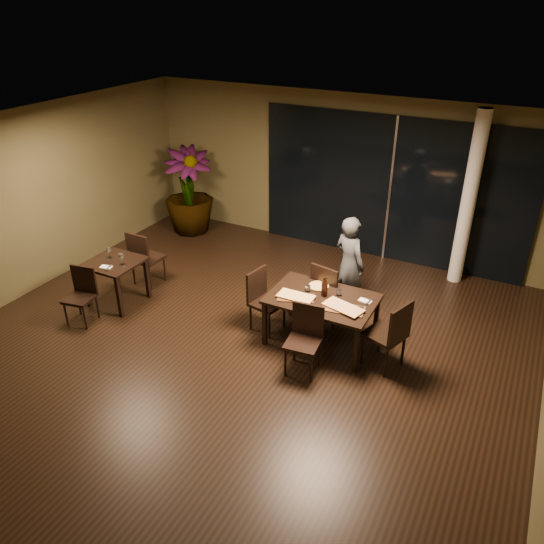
{
  "coord_description": "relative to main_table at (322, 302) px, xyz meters",
  "views": [
    {
      "loc": [
        3.34,
        -5.23,
        4.61
      ],
      "look_at": [
        0.28,
        0.65,
        1.05
      ],
      "focal_mm": 35.0,
      "sensor_mm": 36.0,
      "label": 1
    }
  ],
  "objects": [
    {
      "name": "chair_main_far",
      "position": [
        -0.12,
        0.52,
        -0.11
      ],
      "size": [
        0.55,
        0.55,
        1.01
      ],
      "rotation": [
        0.0,
        0.0,
        2.94
      ],
      "color": "black",
      "rests_on": "ground"
    },
    {
      "name": "bottle_c",
      "position": [
        0.01,
        0.08,
        0.22
      ],
      "size": [
        0.06,
        0.06,
        0.3
      ],
      "primitive_type": null,
      "color": "black",
      "rests_on": "main_table"
    },
    {
      "name": "wine_glass_a",
      "position": [
        -3.55,
        -0.43,
        0.16
      ],
      "size": [
        0.08,
        0.08,
        0.18
      ],
      "primitive_type": null,
      "color": "white",
      "rests_on": "side_table"
    },
    {
      "name": "potted_plant",
      "position": [
        -4.04,
        2.47,
        0.22
      ],
      "size": [
        1.38,
        1.38,
        1.79
      ],
      "primitive_type": "imported",
      "rotation": [
        0.0,
        0.0,
        0.8
      ],
      "color": "#1D4517",
      "rests_on": "ground"
    },
    {
      "name": "chair_main_left",
      "position": [
        -0.93,
        -0.05,
        -0.14
      ],
      "size": [
        0.52,
        0.52,
        0.95
      ],
      "rotation": [
        0.0,
        0.0,
        1.38
      ],
      "color": "black",
      "rests_on": "ground"
    },
    {
      "name": "pizza_board_right",
      "position": [
        0.37,
        -0.15,
        0.08
      ],
      "size": [
        0.61,
        0.36,
        0.01
      ],
      "primitive_type": "cube",
      "rotation": [
        0.0,
        0.0,
        0.13
      ],
      "color": "#4D2E18",
      "rests_on": "main_table"
    },
    {
      "name": "round_pizza",
      "position": [
        -0.17,
        0.26,
        0.08
      ],
      "size": [
        0.29,
        0.29,
        0.01
      ],
      "primitive_type": "cylinder",
      "color": "red",
      "rests_on": "main_table"
    },
    {
      "name": "bottle_a",
      "position": [
        -0.01,
        0.06,
        0.22
      ],
      "size": [
        0.06,
        0.06,
        0.28
      ],
      "primitive_type": null,
      "color": "black",
      "rests_on": "main_table"
    },
    {
      "name": "tumbler_left",
      "position": [
        -0.25,
        0.07,
        0.12
      ],
      "size": [
        0.08,
        0.08,
        0.09
      ],
      "primitive_type": "cylinder",
      "color": "white",
      "rests_on": "main_table"
    },
    {
      "name": "oblong_pizza_left",
      "position": [
        -0.33,
        -0.19,
        0.1
      ],
      "size": [
        0.5,
        0.24,
        0.02
      ],
      "primitive_type": null,
      "rotation": [
        0.0,
        0.0,
        0.01
      ],
      "color": "maroon",
      "rests_on": "pizza_board_left"
    },
    {
      "name": "side_napkin",
      "position": [
        -3.36,
        -0.72,
        0.08
      ],
      "size": [
        0.2,
        0.15,
        0.01
      ],
      "primitive_type": "cube",
      "rotation": [
        0.0,
        0.0,
        0.22
      ],
      "color": "white",
      "rests_on": "side_table"
    },
    {
      "name": "chair_main_near",
      "position": [
        0.04,
        -0.66,
        -0.15
      ],
      "size": [
        0.48,
        0.48,
        0.95
      ],
      "rotation": [
        0.0,
        0.0,
        0.1
      ],
      "color": "black",
      "rests_on": "ground"
    },
    {
      "name": "ground",
      "position": [
        -1.0,
        -0.8,
        -0.68
      ],
      "size": [
        8.0,
        8.0,
        0.0
      ],
      "primitive_type": "plane",
      "color": "black",
      "rests_on": "ground"
    },
    {
      "name": "pizza_board_left",
      "position": [
        -0.33,
        -0.19,
        0.08
      ],
      "size": [
        0.57,
        0.42,
        0.01
      ],
      "primitive_type": "cube",
      "rotation": [
        0.0,
        0.0,
        0.35
      ],
      "color": "#472916",
      "rests_on": "main_table"
    },
    {
      "name": "wall_left",
      "position": [
        -5.05,
        -0.8,
        0.82
      ],
      "size": [
        0.1,
        8.0,
        3.0
      ],
      "primitive_type": "cube",
      "color": "brown",
      "rests_on": "ground"
    },
    {
      "name": "chair_main_right",
      "position": [
        1.05,
        -0.14,
        -0.1
      ],
      "size": [
        0.61,
        0.61,
        1.04
      ],
      "rotation": [
        0.0,
        0.0,
        -1.9
      ],
      "color": "black",
      "rests_on": "ground"
    },
    {
      "name": "column",
      "position": [
        1.4,
        2.85,
        0.82
      ],
      "size": [
        0.24,
        0.24,
        3.0
      ],
      "primitive_type": "cylinder",
      "color": "silver",
      "rests_on": "ground"
    },
    {
      "name": "side_table",
      "position": [
        -3.4,
        -0.5,
        -0.05
      ],
      "size": [
        0.8,
        0.8,
        0.75
      ],
      "color": "black",
      "rests_on": "ground"
    },
    {
      "name": "chair_side_far",
      "position": [
        -3.37,
        0.16,
        -0.11
      ],
      "size": [
        0.48,
        0.48,
        1.01
      ],
      "rotation": [
        0.0,
        0.0,
        3.11
      ],
      "color": "black",
      "rests_on": "ground"
    },
    {
      "name": "chair_side_near",
      "position": [
        -3.5,
        -1.15,
        -0.18
      ],
      "size": [
        0.48,
        0.48,
        0.88
      ],
      "rotation": [
        0.0,
        0.0,
        0.18
      ],
      "color": "black",
      "rests_on": "ground"
    },
    {
      "name": "diner",
      "position": [
        0.01,
        1.06,
        0.12
      ],
      "size": [
        0.64,
        0.55,
        1.59
      ],
      "primitive_type": "imported",
      "rotation": [
        0.0,
        0.0,
        2.71
      ],
      "color": "#313436",
      "rests_on": "ground"
    },
    {
      "name": "napkin_far",
      "position": [
        0.57,
        0.18,
        0.08
      ],
      "size": [
        0.19,
        0.13,
        0.01
      ],
      "primitive_type": "cube",
      "rotation": [
        0.0,
        0.0,
        -0.15
      ],
      "color": "white",
      "rests_on": "main_table"
    },
    {
      "name": "wine_glass_b",
      "position": [
        -3.21,
        -0.52,
        0.17
      ],
      "size": [
        0.08,
        0.08,
        0.19
      ],
      "primitive_type": null,
      "color": "white",
      "rests_on": "side_table"
    },
    {
      "name": "napkin_near",
      "position": [
        0.53,
        -0.06,
        0.08
      ],
      "size": [
        0.19,
        0.13,
        0.01
      ],
      "primitive_type": "cube",
      "rotation": [
        0.0,
        0.0,
        0.16
      ],
      "color": "white",
      "rests_on": "main_table"
    },
    {
      "name": "window_panel",
      "position": [
        0.0,
        3.16,
        0.67
      ],
      "size": [
        5.0,
        0.06,
        2.7
      ],
      "primitive_type": "cube",
      "color": "black",
      "rests_on": "ground"
    },
    {
      "name": "bottle_b",
      "position": [
        0.02,
        0.04,
        0.21
      ],
      "size": [
        0.06,
        0.06,
        0.27
      ],
      "primitive_type": null,
      "color": "black",
      "rests_on": "main_table"
    },
    {
      "name": "main_table",
      "position": [
        0.0,
        0.0,
        0.0
      ],
      "size": [
        1.5,
        1.0,
        0.75
      ],
      "color": "black",
      "rests_on": "ground"
    },
    {
      "name": "wall_back",
      "position": [
        -1.0,
        3.25,
        0.82
      ],
      "size": [
        8.0,
        0.1,
        3.0
      ],
      "primitive_type": "cube",
      "color": "brown",
      "rests_on": "ground"
    },
    {
      "name": "tumbler_right",
      "position": [
        0.19,
        0.16,
        0.12
      ],
      "size": [
        0.08,
        0.08,
        0.09
      ],
      "primitive_type": "cylinder",
      "color": "white",
      "rests_on": "main_table"
    },
    {
      "name": "ceiling",
      "position": [
        -1.0,
        -0.8,
        2.34
      ],
      "size": [
        8.0,
        8.0,
        0.04
      ],
      "primitive_type": "cube",
      "color": "silver",
      "rests_on": "wall_back"
    },
    {
      "name": "oblong_pizza_right",
      "position": [
        0.37,
        -0.15,
        0.1
      ],
      "size": [
        0.58,
        0.38,
        0.02
      ],
      "primitive_type": null,
      "rotation": [
        0.0,
        0.0,
        -0.27
      ],
      "color": "maroon",
      "rests_on": "pizza_board_right"
    }
  ]
}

